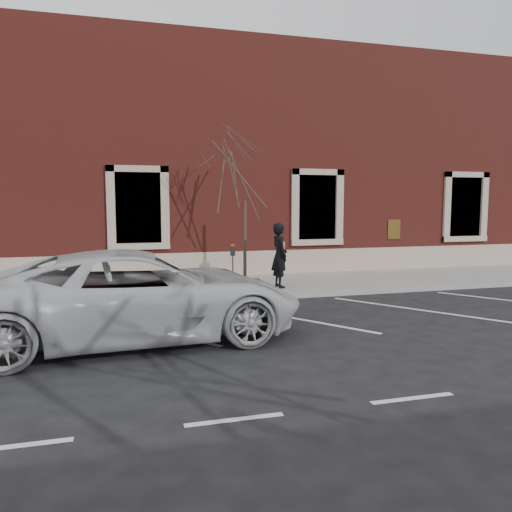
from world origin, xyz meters
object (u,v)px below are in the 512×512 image
object	(u,v)px
sapling	(245,178)
white_truck	(139,295)
parking_meter	(233,259)
man	(280,255)

from	to	relation	value
sapling	white_truck	xyz separation A→B (m)	(-3.34, -5.05, -2.45)
parking_meter	white_truck	bearing A→B (deg)	-115.72
parking_meter	white_truck	distance (m)	4.50
white_truck	sapling	bearing A→B (deg)	-37.76
white_truck	parking_meter	bearing A→B (deg)	-40.24
man	white_truck	distance (m)	5.68
parking_meter	white_truck	world-z (taller)	white_truck
sapling	white_truck	bearing A→B (deg)	-123.49
man	parking_meter	xyz separation A→B (m)	(-1.44, -0.32, -0.02)
man	sapling	xyz separation A→B (m)	(-0.73, 1.10, 2.22)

